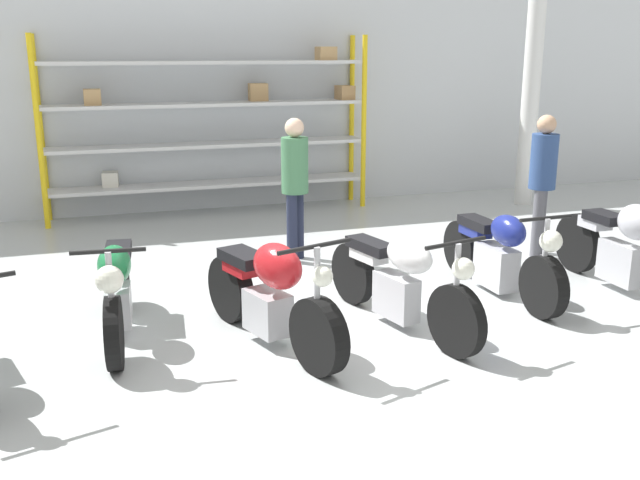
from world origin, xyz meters
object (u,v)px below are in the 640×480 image
Objects in this scene: shelving_rack at (213,122)px; person_near_rack at (295,178)px; motorcycle_silver at (626,247)px; motorcycle_red at (270,293)px; motorcycle_green at (117,288)px; motorcycle_blue at (500,254)px; person_browsing at (543,174)px; motorcycle_white at (400,280)px.

person_near_rack is (0.47, -2.88, -0.40)m from shelving_rack.
person_near_rack reaches higher than motorcycle_silver.
motorcycle_green is at bearing -133.27° from motorcycle_red.
motorcycle_blue is 1.77m from person_browsing.
motorcycle_silver is at bearing 135.40° from person_browsing.
motorcycle_silver reaches higher than motorcycle_green.
shelving_rack is at bearing 165.74° from motorcycle_green.
motorcycle_blue is at bearing 84.48° from motorcycle_red.
motorcycle_white is at bearing 76.90° from person_browsing.
motorcycle_green is 0.93× the size of motorcycle_blue.
motorcycle_silver is (1.26, -0.38, 0.07)m from motorcycle_blue.
motorcycle_blue is 1.32m from motorcycle_silver.
motorcycle_red is 1.15× the size of person_browsing.
motorcycle_white is 2.64m from motorcycle_silver.
shelving_rack is 2.84× the size of person_browsing.
motorcycle_green is 0.93× the size of motorcycle_white.
person_browsing reaches higher than motorcycle_red.
person_near_rack is (-0.31, 2.37, 0.56)m from motorcycle_white.
shelving_rack is 2.95m from person_near_rack.
motorcycle_white is 1.22× the size of person_browsing.
motorcycle_blue is at bearing -65.42° from shelving_rack.
person_browsing reaches higher than motorcycle_white.
person_near_rack is (-2.92, 0.72, -0.01)m from person_browsing.
motorcycle_white reaches higher than motorcycle_blue.
motorcycle_white is 2.46m from person_near_rack.
motorcycle_green reaches higher than motorcycle_blue.
motorcycle_red is at bearing -102.23° from motorcycle_white.
shelving_rack reaches higher than motorcycle_green.
shelving_rack is at bearing -38.72° from person_near_rack.
motorcycle_blue is 1.23× the size of person_near_rack.
motorcycle_silver reaches higher than motorcycle_red.
shelving_rack reaches higher than person_near_rack.
motorcycle_white is 0.96× the size of motorcycle_silver.
person_near_rack is (2.15, 1.82, 0.55)m from motorcycle_green.
motorcycle_green is at bearing 82.25° from person_near_rack.
person_browsing is (5.07, 1.10, 0.56)m from motorcycle_green.
motorcycle_white is at bearing 139.42° from person_near_rack.
motorcycle_red reaches higher than motorcycle_blue.
motorcycle_silver reaches higher than motorcycle_blue.
person_near_rack is (0.91, 2.41, 0.54)m from motorcycle_red.
shelving_rack is 2.50× the size of motorcycle_green.
motorcycle_red is 1.16× the size of person_near_rack.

